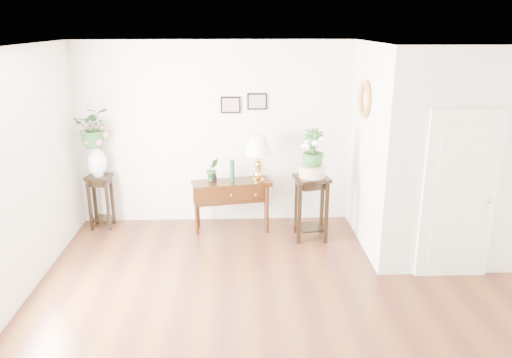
{
  "coord_description": "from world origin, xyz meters",
  "views": [
    {
      "loc": [
        -0.54,
        -4.77,
        3.04
      ],
      "look_at": [
        -0.32,
        1.3,
        1.13
      ],
      "focal_mm": 35.0,
      "sensor_mm": 36.0,
      "label": 1
    }
  ],
  "objects_px": {
    "console_table": "(232,206)",
    "plant_stand_b": "(311,208)",
    "table_lamp": "(258,158)",
    "plant_stand_a": "(101,201)"
  },
  "relations": [
    {
      "from": "console_table",
      "to": "plant_stand_b",
      "type": "xyz_separation_m",
      "value": [
        1.15,
        -0.32,
        0.08
      ]
    },
    {
      "from": "console_table",
      "to": "table_lamp",
      "type": "relative_size",
      "value": 1.66
    },
    {
      "from": "console_table",
      "to": "plant_stand_b",
      "type": "bearing_deg",
      "value": -26.19
    },
    {
      "from": "table_lamp",
      "to": "plant_stand_b",
      "type": "distance_m",
      "value": 1.05
    },
    {
      "from": "plant_stand_a",
      "to": "plant_stand_b",
      "type": "bearing_deg",
      "value": -9.3
    },
    {
      "from": "plant_stand_a",
      "to": "plant_stand_b",
      "type": "relative_size",
      "value": 0.89
    },
    {
      "from": "table_lamp",
      "to": "plant_stand_a",
      "type": "xyz_separation_m",
      "value": [
        -2.4,
        0.19,
        -0.71
      ]
    },
    {
      "from": "console_table",
      "to": "plant_stand_a",
      "type": "xyz_separation_m",
      "value": [
        -2.0,
        0.19,
        0.03
      ]
    },
    {
      "from": "console_table",
      "to": "table_lamp",
      "type": "xyz_separation_m",
      "value": [
        0.4,
        0.0,
        0.74
      ]
    },
    {
      "from": "console_table",
      "to": "plant_stand_b",
      "type": "relative_size",
      "value": 1.24
    }
  ]
}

